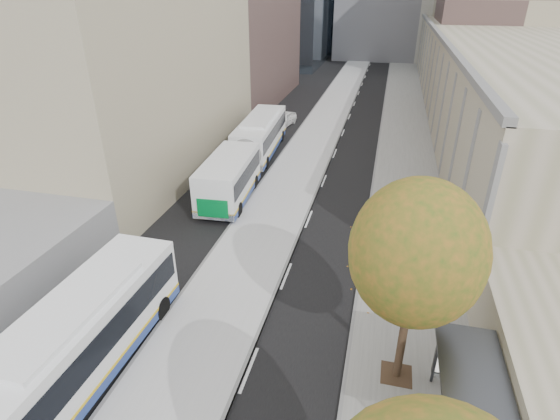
% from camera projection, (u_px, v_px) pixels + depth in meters
% --- Properties ---
extents(bus_platform, '(4.25, 150.00, 0.15)m').
position_uv_depth(bus_platform, '(307.00, 154.00, 36.31)').
color(bus_platform, '#B5B5B5').
rests_on(bus_platform, ground).
extents(sidewalk, '(4.75, 150.00, 0.08)m').
position_uv_depth(sidewalk, '(406.00, 163.00, 34.62)').
color(sidewalk, gray).
rests_on(sidewalk, ground).
extents(building_tan, '(18.00, 92.00, 8.00)m').
position_uv_depth(building_tan, '(500.00, 62.00, 55.43)').
color(building_tan, gray).
rests_on(building_tan, ground).
extents(bus_shelter, '(1.90, 4.40, 2.53)m').
position_uv_depth(bus_shelter, '(479.00, 390.00, 12.54)').
color(bus_shelter, '#383A3F').
rests_on(bus_shelter, sidewalk).
extents(tree_c, '(4.20, 4.20, 7.28)m').
position_uv_depth(tree_c, '(417.00, 253.00, 13.35)').
color(tree_c, black).
rests_on(tree_c, sidewalk).
extents(bus_far, '(3.65, 17.68, 2.93)m').
position_uv_depth(bus_far, '(249.00, 150.00, 32.63)').
color(bus_far, white).
rests_on(bus_far, ground).
extents(distant_car, '(2.26, 4.17, 1.34)m').
position_uv_depth(distant_car, '(283.00, 119.00, 43.78)').
color(distant_car, white).
rests_on(distant_car, ground).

